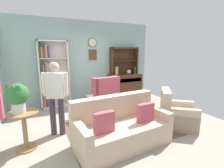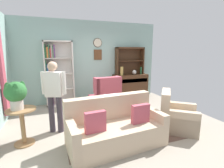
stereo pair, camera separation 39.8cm
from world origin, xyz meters
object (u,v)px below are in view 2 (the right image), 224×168
Objects in this scene: vase_tall at (122,71)px; potted_plant_large at (16,93)px; wingback_chair at (106,98)px; vase_round at (134,72)px; person_reading at (54,92)px; couch_floral at (115,128)px; armchair_floral at (176,117)px; bookshelf at (57,73)px; bottle_wine at (141,71)px; sideboard at (130,85)px; sideboard_hutch at (130,57)px; plant_stand at (22,123)px.

potted_plant_large reaches higher than vase_tall.
vase_round is at bearing 32.45° from wingback_chair.
person_reading is at bearing -147.69° from wingback_chair.
vase_round is 0.11× the size of person_reading.
couch_floral is at bearing -40.26° from person_reading.
armchair_floral is at bearing -8.49° from potted_plant_large.
bookshelf is 7.76× the size of bottle_wine.
vase_tall reaches higher than bottle_wine.
wingback_chair is (-1.29, -0.97, -0.13)m from sideboard.
potted_plant_large is 0.33× the size of person_reading.
wingback_chair is (0.38, 1.80, 0.07)m from couch_floral.
sideboard is at bearing 87.04° from armchair_floral.
armchair_floral is at bearing -95.87° from vase_round.
sideboard_hutch reaches higher than vase_tall.
person_reading is at bearing -145.44° from sideboard.
potted_plant_large reaches higher than plant_stand.
sideboard is 4.07m from potted_plant_large.
plant_stand is at bearing -146.65° from sideboard.
vase_tall reaches higher than plant_stand.
vase_round is (0.52, 0.01, -0.07)m from vase_tall.
sideboard_hutch is 0.60m from vase_round.
sideboard_hutch is at bearing 34.64° from plant_stand.
potted_plant_large is at bearing -150.86° from bottle_wine.
person_reading is (-2.86, -1.81, -0.10)m from vase_round.
potted_plant_large is (-0.76, -2.28, -0.04)m from bookshelf.
person_reading reaches higher than wingback_chair.
vase_tall is at bearing 44.63° from wingback_chair.
sideboard is at bearing 33.35° from plant_stand.
sideboard reaches higher than plant_stand.
armchair_floral is at bearing -8.68° from plant_stand.
sideboard is at bearing 34.56° from person_reading.
bookshelf is 12.35× the size of vase_round.
vase_tall is 0.58× the size of potted_plant_large.
bookshelf is at bearing -179.44° from sideboard_hutch.
sideboard is at bearing 11.63° from vase_tall.
plant_stand is (-3.33, -2.19, -0.07)m from sideboard.
person_reading reaches higher than bottle_wine.
vase_tall reaches higher than armchair_floral.
armchair_floral is (-0.14, -2.68, -0.22)m from sideboard.
bottle_wine is 3.60m from person_reading.
sideboard_hutch is 4.06× the size of bottle_wine.
bookshelf is at bearing 175.81° from vase_tall.
bookshelf is at bearing 72.78° from plant_stand.
bookshelf is at bearing 108.45° from couch_floral.
potted_plant_large is (-3.39, -2.19, 0.51)m from sideboard.
vase_tall is at bearing 35.68° from plant_stand.
sideboard_hutch is 0.67m from bottle_wine.
couch_floral is at bearing -71.55° from bookshelf.
armchair_floral is at bearing 3.49° from couch_floral.
potted_plant_large is 0.74m from person_reading.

